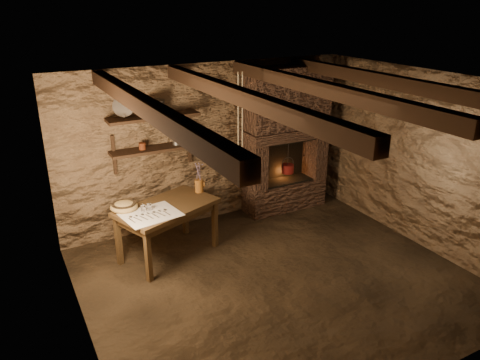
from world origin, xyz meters
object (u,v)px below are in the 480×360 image
stoneware_jug (199,180)px  red_pot (288,168)px  wooden_bowl (124,207)px  work_table (168,229)px  iron_stockpot (155,108)px

stoneware_jug → red_pot: size_ratio=0.77×
wooden_bowl → red_pot: size_ratio=0.65×
work_table → red_pot: bearing=-7.2°
iron_stockpot → red_pot: 2.39m
work_table → wooden_bowl: 0.66m
stoneware_jug → red_pot: (1.67, 0.31, -0.21)m
work_table → wooden_bowl: wooden_bowl is taller
wooden_bowl → stoneware_jug: bearing=5.1°
work_table → iron_stockpot: 1.62m
stoneware_jug → iron_stockpot: (-0.42, 0.43, 0.95)m
work_table → iron_stockpot: iron_stockpot is taller
stoneware_jug → wooden_bowl: stoneware_jug is taller
work_table → stoneware_jug: 0.79m
iron_stockpot → red_pot: (2.09, -0.12, -1.16)m
stoneware_jug → red_pot: bearing=-3.8°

